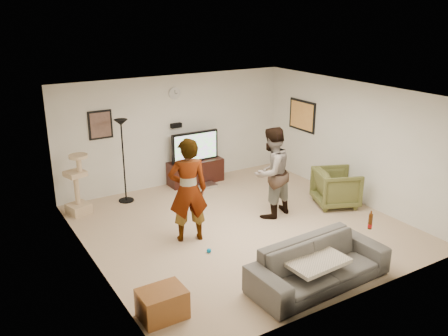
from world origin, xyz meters
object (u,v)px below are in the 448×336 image
floor_lamp (124,161)px  armchair (336,188)px  side_table (162,304)px  tv (195,146)px  tv_stand (196,172)px  cat_tree (76,184)px  person_left (188,190)px  sofa (319,264)px  beer_bottle (370,221)px  person_right (271,173)px

floor_lamp → armchair: bearing=-34.0°
armchair → side_table: armchair is taller
tv → side_table: bearing=-123.0°
tv_stand → side_table: 5.09m
cat_tree → side_table: (0.04, -3.94, -0.41)m
person_left → sofa: (0.98, -2.27, -0.61)m
side_table → beer_bottle: bearing=-7.8°
person_right → beer_bottle: person_right is taller
tv_stand → cat_tree: (-2.81, -0.34, 0.35)m
person_left → person_right: bearing=-160.9°
beer_bottle → person_left: bearing=131.3°
tv_stand → person_left: (-1.44, -2.46, 0.66)m
person_right → beer_bottle: size_ratio=7.14×
beer_bottle → sofa: bearing=180.0°
tv → floor_lamp: size_ratio=0.65×
person_left → side_table: size_ratio=3.06×
person_left → armchair: person_left is taller
floor_lamp → cat_tree: size_ratio=1.43×
person_right → armchair: person_right is taller
floor_lamp → person_right: (2.17, -2.18, 0.01)m
person_left → sofa: person_left is taller
tv → floor_lamp: 1.80m
beer_bottle → floor_lamp: bearing=117.3°
armchair → side_table: bearing=131.3°
sofa → tv_stand: bearing=82.2°
side_table → cat_tree: bearing=90.6°
side_table → armchair: bearing=19.1°
cat_tree → beer_bottle: cat_tree is taller
sofa → beer_bottle: beer_bottle is taller
sofa → armchair: armchair is taller
sofa → side_table: 2.36m
tv → beer_bottle: tv is taller
cat_tree → person_right: 3.81m
tv_stand → person_right: person_right is taller
cat_tree → beer_bottle: 5.54m
cat_tree → sofa: size_ratio=0.56×
armchair → side_table: 4.90m
tv → armchair: tv is taller
cat_tree → beer_bottle: bearing=-52.5°
cat_tree → sofa: 4.99m
floor_lamp → armchair: floor_lamp is taller
armchair → side_table: size_ratio=1.39×
tv_stand → tv: 0.61m
person_right → armchair: 1.58m
person_right → side_table: size_ratio=2.94×
person_left → beer_bottle: person_left is taller
tv → beer_bottle: size_ratio=4.59×
tv → side_table: tv is taller
tv_stand → person_right: (0.39, -2.39, 0.62)m
tv_stand → beer_bottle: size_ratio=5.18×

